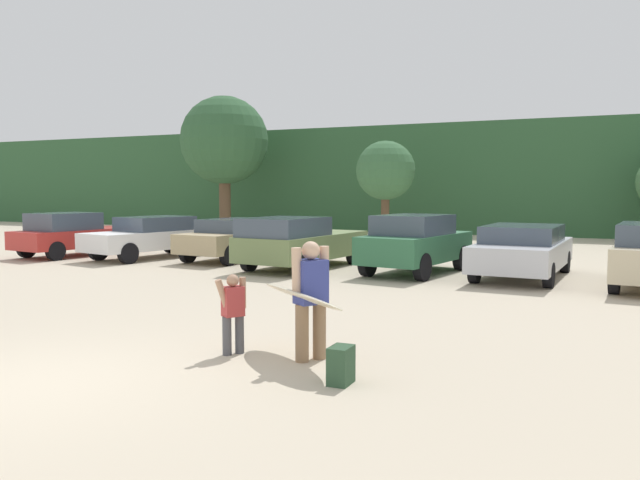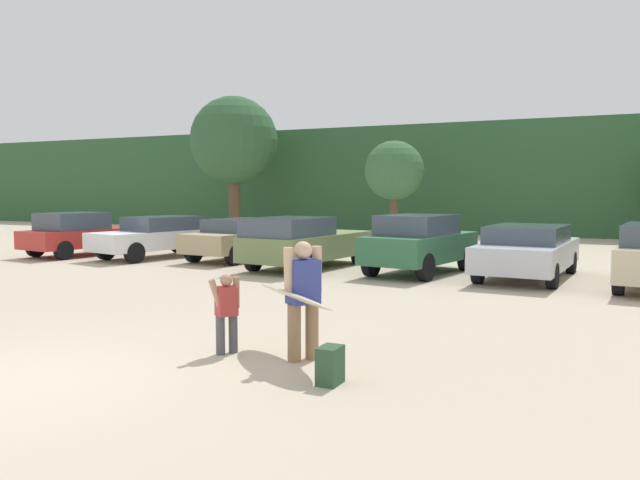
# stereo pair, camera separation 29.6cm
# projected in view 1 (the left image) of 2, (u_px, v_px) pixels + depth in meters

# --- Properties ---
(ground_plane) EXTENTS (120.00, 120.00, 0.00)m
(ground_plane) POSITION_uv_depth(u_px,v_px,m) (34.00, 384.00, 7.42)
(ground_plane) COLOR beige
(hillside_ridge) EXTENTS (108.00, 12.00, 5.79)m
(hillside_ridge) POSITION_uv_depth(u_px,v_px,m) (491.00, 180.00, 37.59)
(hillside_ridge) COLOR #2D5633
(hillside_ridge) RESTS_ON ground_plane
(tree_far_left) EXTENTS (4.72, 4.72, 7.33)m
(tree_far_left) POSITION_uv_depth(u_px,v_px,m) (224.00, 141.00, 33.79)
(tree_far_left) COLOR brown
(tree_far_left) RESTS_ON ground_plane
(tree_ridge_back) EXTENTS (2.81, 2.81, 4.63)m
(tree_ridge_back) POSITION_uv_depth(u_px,v_px,m) (385.00, 171.00, 29.82)
(tree_ridge_back) COLOR brown
(tree_ridge_back) RESTS_ON ground_plane
(parked_car_red) EXTENTS (2.36, 4.36, 1.51)m
(parked_car_red) POSITION_uv_depth(u_px,v_px,m) (73.00, 234.00, 21.89)
(parked_car_red) COLOR #B72D28
(parked_car_red) RESTS_ON ground_plane
(parked_car_white) EXTENTS (2.69, 4.83, 1.40)m
(parked_car_white) POSITION_uv_depth(u_px,v_px,m) (152.00, 236.00, 21.23)
(parked_car_white) COLOR white
(parked_car_white) RESTS_ON ground_plane
(parked_car_tan) EXTENTS (2.20, 4.15, 1.35)m
(parked_car_tan) POSITION_uv_depth(u_px,v_px,m) (234.00, 238.00, 20.56)
(parked_car_tan) COLOR tan
(parked_car_tan) RESTS_ON ground_plane
(parked_car_olive_green) EXTENTS (2.41, 4.77, 1.52)m
(parked_car_olive_green) POSITION_uv_depth(u_px,v_px,m) (299.00, 242.00, 18.33)
(parked_car_olive_green) COLOR #6B7F4C
(parked_car_olive_green) RESTS_ON ground_plane
(parked_car_forest_green) EXTENTS (2.40, 4.18, 1.62)m
(parked_car_forest_green) POSITION_uv_depth(u_px,v_px,m) (415.00, 242.00, 17.26)
(parked_car_forest_green) COLOR #2D6642
(parked_car_forest_green) RESTS_ON ground_plane
(parked_car_silver) EXTENTS (2.23, 4.87, 1.38)m
(parked_car_silver) POSITION_uv_depth(u_px,v_px,m) (523.00, 250.00, 16.43)
(parked_car_silver) COLOR silver
(parked_car_silver) RESTS_ON ground_plane
(person_adult) EXTENTS (0.46, 0.55, 1.61)m
(person_adult) POSITION_uv_depth(u_px,v_px,m) (311.00, 293.00, 8.39)
(person_adult) COLOR #8C6B4C
(person_adult) RESTS_ON ground_plane
(person_child) EXTENTS (0.34, 0.44, 1.12)m
(person_child) POSITION_uv_depth(u_px,v_px,m) (233.00, 309.00, 8.73)
(person_child) COLOR #4C4C51
(person_child) RESTS_ON ground_plane
(surfboard_cream) EXTENTS (1.95, 1.69, 0.30)m
(surfboard_cream) POSITION_uv_depth(u_px,v_px,m) (301.00, 296.00, 8.47)
(surfboard_cream) COLOR beige
(backpack_dropped) EXTENTS (0.24, 0.34, 0.45)m
(backpack_dropped) POSITION_uv_depth(u_px,v_px,m) (341.00, 365.00, 7.40)
(backpack_dropped) COLOR #2D4C33
(backpack_dropped) RESTS_ON ground_plane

